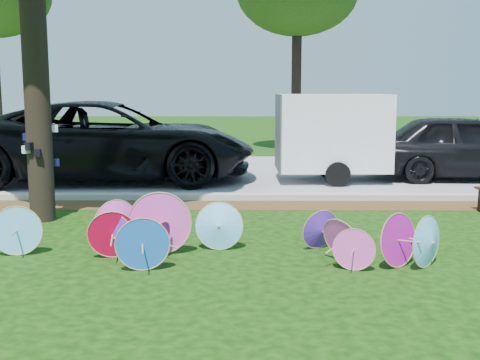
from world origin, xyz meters
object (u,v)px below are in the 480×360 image
at_px(black_van, 111,141).
at_px(dark_pickup, 466,147).
at_px(parasol_pile, 209,232).
at_px(cargo_trailer, 333,132).

bearing_deg(black_van, dark_pickup, -91.53).
bearing_deg(parasol_pile, black_van, 112.38).
relative_size(parasol_pile, black_van, 0.86).
height_order(parasol_pile, black_van, black_van).
bearing_deg(dark_pickup, black_van, 94.99).
distance_m(parasol_pile, black_van, 7.68).
bearing_deg(parasol_pile, dark_pickup, 49.97).
height_order(black_van, dark_pickup, black_van).
xyz_separation_m(parasol_pile, cargo_trailer, (2.69, 7.00, 0.89)).
bearing_deg(dark_pickup, parasol_pile, 143.31).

